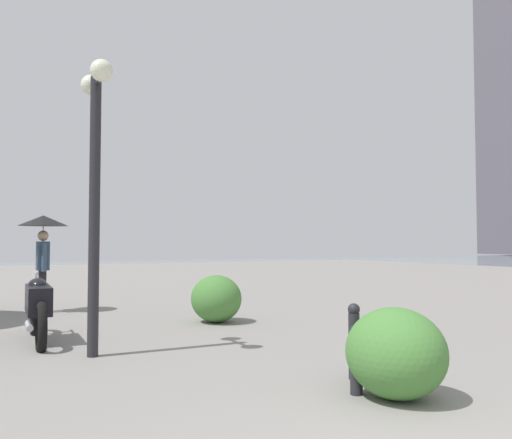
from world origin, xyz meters
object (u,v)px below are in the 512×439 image
pedestrian (43,236)px  bollard_near (356,358)px  motorcycle (38,307)px  bollard_mid (354,339)px  lamppost (95,161)px

pedestrian → bollard_near: pedestrian is taller
motorcycle → bollard_mid: 4.79m
lamppost → bollard_near: bearing=-146.5°
lamppost → bollard_mid: bearing=-136.9°
pedestrian → bollard_mid: bearing=-162.1°
motorcycle → pedestrian: (3.54, -0.40, 1.10)m
pedestrian → bollard_mid: pedestrian is taller
bollard_mid → motorcycle: bearing=35.8°
motorcycle → bollard_near: motorcycle is taller
lamppost → pedestrian: lamppost is taller
pedestrian → bollard_near: (-7.91, -2.06, -1.25)m
lamppost → motorcycle: (1.45, 0.53, -2.01)m
motorcycle → bollard_mid: motorcycle is taller
pedestrian → bollard_near: 8.27m
lamppost → pedestrian: (5.00, 0.13, -0.91)m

